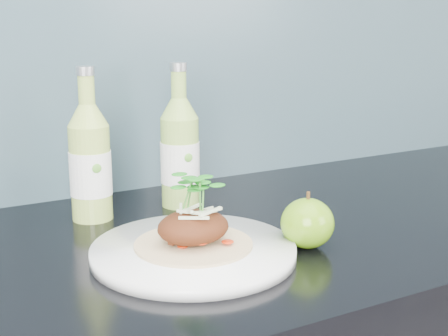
{
  "coord_description": "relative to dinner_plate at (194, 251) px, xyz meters",
  "views": [
    {
      "loc": [
        -0.39,
        0.92,
        1.21
      ],
      "look_at": [
        0.03,
        1.69,
        1.0
      ],
      "focal_mm": 50.0,
      "sensor_mm": 36.0,
      "label": 1
    }
  ],
  "objects": [
    {
      "name": "green_apple",
      "position": [
        0.15,
        -0.04,
        0.03
      ],
      "size": [
        0.1,
        0.1,
        0.08
      ],
      "rotation": [
        0.0,
        0.0,
        0.43
      ],
      "color": "#59870E",
      "rests_on": "kitchen_counter"
    },
    {
      "name": "cider_bottle_left",
      "position": [
        -0.07,
        0.22,
        0.08
      ],
      "size": [
        0.08,
        0.08,
        0.24
      ],
      "rotation": [
        0.0,
        0.0,
        0.24
      ],
      "color": "#A3C250",
      "rests_on": "kitchen_counter"
    },
    {
      "name": "pork_taco",
      "position": [
        0.0,
        0.0,
        0.04
      ],
      "size": [
        0.16,
        0.16,
        0.1
      ],
      "color": "tan",
      "rests_on": "dinner_plate"
    },
    {
      "name": "cider_bottle_right",
      "position": [
        0.09,
        0.22,
        0.08
      ],
      "size": [
        0.07,
        0.07,
        0.24
      ],
      "rotation": [
        0.0,
        0.0,
        -0.13
      ],
      "color": "#91BB4E",
      "rests_on": "kitchen_counter"
    },
    {
      "name": "dinner_plate",
      "position": [
        0.0,
        0.0,
        0.0
      ],
      "size": [
        0.28,
        0.28,
        0.02
      ],
      "color": "white",
      "rests_on": "kitchen_counter"
    }
  ]
}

